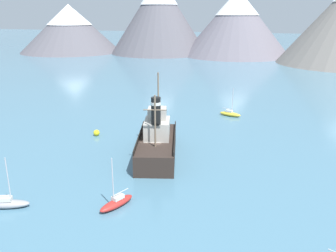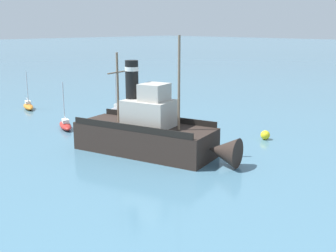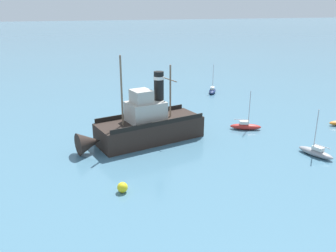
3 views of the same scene
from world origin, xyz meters
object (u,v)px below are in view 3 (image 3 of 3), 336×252
sailboat_red (246,126)px  mooring_buoy (122,187)px  sailboat_navy (212,90)px  old_tugboat (145,126)px  sailboat_grey (316,152)px

sailboat_red → mooring_buoy: sailboat_red is taller
sailboat_navy → mooring_buoy: size_ratio=5.53×
old_tugboat → sailboat_grey: 18.28m
sailboat_grey → mooring_buoy: (-1.96, 20.27, 0.02)m
sailboat_navy → sailboat_red: bearing=169.8°
old_tugboat → sailboat_grey: bearing=-119.0°
sailboat_red → mooring_buoy: bearing=123.3°
old_tugboat → sailboat_red: old_tugboat is taller
old_tugboat → mooring_buoy: old_tugboat is taller
old_tugboat → sailboat_red: size_ratio=3.02×
sailboat_grey → mooring_buoy: bearing=95.5°
sailboat_navy → sailboat_red: same height
sailboat_navy → sailboat_grey: size_ratio=1.00×
old_tugboat → sailboat_navy: (19.28, -16.23, -1.40)m
sailboat_grey → old_tugboat: bearing=61.0°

